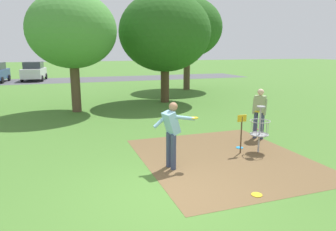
{
  "coord_description": "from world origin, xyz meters",
  "views": [
    {
      "loc": [
        -1.93,
        -5.64,
        2.97
      ],
      "look_at": [
        1.13,
        3.1,
        1.0
      ],
      "focal_mm": 32.96,
      "sensor_mm": 36.0,
      "label": 1
    }
  ],
  "objects_px": {
    "frisbee_by_tee": "(255,129)",
    "frisbee_near_basket": "(240,148)",
    "tree_mid_left": "(72,31)",
    "player_foreground_watching": "(260,111)",
    "parked_car_center_left": "(34,71)",
    "tree_near_right": "(165,32)",
    "tree_near_left": "(187,28)",
    "frisbee_far_left": "(257,195)",
    "player_waiting_left": "(172,131)",
    "disc_golf_basket": "(258,128)"
  },
  "relations": [
    {
      "from": "frisbee_by_tee",
      "to": "frisbee_near_basket",
      "type": "bearing_deg",
      "value": -135.41
    },
    {
      "from": "tree_mid_left",
      "to": "player_foreground_watching",
      "type": "bearing_deg",
      "value": -51.36
    },
    {
      "from": "parked_car_center_left",
      "to": "frisbee_by_tee",
      "type": "bearing_deg",
      "value": -68.51
    },
    {
      "from": "frisbee_near_basket",
      "to": "tree_near_right",
      "type": "bearing_deg",
      "value": 86.22
    },
    {
      "from": "tree_near_left",
      "to": "tree_near_right",
      "type": "relative_size",
      "value": 1.11
    },
    {
      "from": "frisbee_far_left",
      "to": "parked_car_center_left",
      "type": "xyz_separation_m",
      "value": [
        -6.07,
        28.25,
        0.91
      ]
    },
    {
      "from": "player_waiting_left",
      "to": "tree_near_right",
      "type": "height_order",
      "value": "tree_near_right"
    },
    {
      "from": "player_foreground_watching",
      "to": "tree_near_left",
      "type": "relative_size",
      "value": 0.25
    },
    {
      "from": "frisbee_far_left",
      "to": "parked_car_center_left",
      "type": "bearing_deg",
      "value": 102.13
    },
    {
      "from": "player_foreground_watching",
      "to": "frisbee_by_tee",
      "type": "bearing_deg",
      "value": 58.97
    },
    {
      "from": "player_foreground_watching",
      "to": "tree_near_left",
      "type": "distance_m",
      "value": 13.86
    },
    {
      "from": "disc_golf_basket",
      "to": "player_waiting_left",
      "type": "height_order",
      "value": "player_waiting_left"
    },
    {
      "from": "tree_near_left",
      "to": "tree_mid_left",
      "type": "height_order",
      "value": "tree_near_left"
    },
    {
      "from": "player_waiting_left",
      "to": "frisbee_by_tee",
      "type": "relative_size",
      "value": 8.24
    },
    {
      "from": "frisbee_far_left",
      "to": "disc_golf_basket",
      "type": "bearing_deg",
      "value": 55.25
    },
    {
      "from": "tree_near_left",
      "to": "tree_near_right",
      "type": "xyz_separation_m",
      "value": [
        -3.4,
        -4.88,
        -0.64
      ]
    },
    {
      "from": "tree_mid_left",
      "to": "parked_car_center_left",
      "type": "bearing_deg",
      "value": 99.79
    },
    {
      "from": "frisbee_far_left",
      "to": "tree_mid_left",
      "type": "relative_size",
      "value": 0.04
    },
    {
      "from": "disc_golf_basket",
      "to": "tree_mid_left",
      "type": "xyz_separation_m",
      "value": [
        -4.66,
        8.2,
        3.1
      ]
    },
    {
      "from": "player_foreground_watching",
      "to": "frisbee_far_left",
      "type": "height_order",
      "value": "player_foreground_watching"
    },
    {
      "from": "frisbee_near_basket",
      "to": "tree_near_right",
      "type": "height_order",
      "value": "tree_near_right"
    },
    {
      "from": "disc_golf_basket",
      "to": "tree_near_left",
      "type": "distance_m",
      "value": 15.27
    },
    {
      "from": "tree_mid_left",
      "to": "parked_car_center_left",
      "type": "xyz_separation_m",
      "value": [
        -3.05,
        17.69,
        -2.93
      ]
    },
    {
      "from": "tree_near_left",
      "to": "frisbee_near_basket",
      "type": "bearing_deg",
      "value": -106.14
    },
    {
      "from": "frisbee_near_basket",
      "to": "frisbee_far_left",
      "type": "relative_size",
      "value": 0.97
    },
    {
      "from": "tree_mid_left",
      "to": "frisbee_far_left",
      "type": "bearing_deg",
      "value": -74.04
    },
    {
      "from": "disc_golf_basket",
      "to": "tree_mid_left",
      "type": "distance_m",
      "value": 9.93
    },
    {
      "from": "frisbee_by_tee",
      "to": "tree_mid_left",
      "type": "bearing_deg",
      "value": 136.61
    },
    {
      "from": "disc_golf_basket",
      "to": "tree_near_left",
      "type": "bearing_deg",
      "value": 75.33
    },
    {
      "from": "disc_golf_basket",
      "to": "parked_car_center_left",
      "type": "height_order",
      "value": "parked_car_center_left"
    },
    {
      "from": "frisbee_near_basket",
      "to": "tree_mid_left",
      "type": "height_order",
      "value": "tree_mid_left"
    },
    {
      "from": "tree_near_right",
      "to": "parked_car_center_left",
      "type": "relative_size",
      "value": 1.4
    },
    {
      "from": "player_foreground_watching",
      "to": "frisbee_by_tee",
      "type": "height_order",
      "value": "player_foreground_watching"
    },
    {
      "from": "frisbee_far_left",
      "to": "player_waiting_left",
      "type": "bearing_deg",
      "value": 119.67
    },
    {
      "from": "frisbee_by_tee",
      "to": "tree_mid_left",
      "type": "height_order",
      "value": "tree_mid_left"
    },
    {
      "from": "frisbee_far_left",
      "to": "tree_near_left",
      "type": "relative_size",
      "value": 0.03
    },
    {
      "from": "player_waiting_left",
      "to": "frisbee_far_left",
      "type": "bearing_deg",
      "value": -60.33
    },
    {
      "from": "player_waiting_left",
      "to": "frisbee_far_left",
      "type": "relative_size",
      "value": 7.53
    },
    {
      "from": "tree_near_right",
      "to": "disc_golf_basket",
      "type": "bearing_deg",
      "value": -92.09
    },
    {
      "from": "player_foreground_watching",
      "to": "tree_near_right",
      "type": "height_order",
      "value": "tree_near_right"
    },
    {
      "from": "player_foreground_watching",
      "to": "player_waiting_left",
      "type": "distance_m",
      "value": 4.02
    },
    {
      "from": "player_foreground_watching",
      "to": "player_waiting_left",
      "type": "relative_size",
      "value": 1.0
    },
    {
      "from": "player_foreground_watching",
      "to": "tree_mid_left",
      "type": "xyz_separation_m",
      "value": [
        -5.58,
        6.98,
        2.88
      ]
    },
    {
      "from": "parked_car_center_left",
      "to": "player_waiting_left",
      "type": "bearing_deg",
      "value": -79.38
    },
    {
      "from": "frisbee_far_left",
      "to": "tree_near_right",
      "type": "bearing_deg",
      "value": 80.46
    },
    {
      "from": "player_foreground_watching",
      "to": "frisbee_far_left",
      "type": "xyz_separation_m",
      "value": [
        -2.56,
        -3.58,
        -0.96
      ]
    },
    {
      "from": "disc_golf_basket",
      "to": "tree_mid_left",
      "type": "bearing_deg",
      "value": 119.6
    },
    {
      "from": "disc_golf_basket",
      "to": "tree_near_right",
      "type": "bearing_deg",
      "value": 87.91
    },
    {
      "from": "frisbee_near_basket",
      "to": "tree_near_right",
      "type": "distance_m",
      "value": 9.75
    },
    {
      "from": "frisbee_far_left",
      "to": "tree_near_left",
      "type": "xyz_separation_m",
      "value": [
        5.38,
        16.67,
        4.55
      ]
    }
  ]
}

